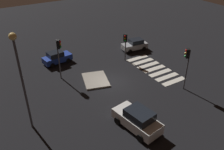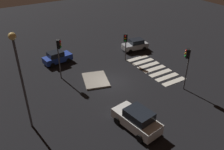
{
  "view_description": "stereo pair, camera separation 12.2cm",
  "coord_description": "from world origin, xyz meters",
  "px_view_note": "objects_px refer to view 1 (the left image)",
  "views": [
    {
      "loc": [
        -19.55,
        12.01,
        14.43
      ],
      "look_at": [
        0.0,
        0.0,
        1.0
      ],
      "focal_mm": 38.62,
      "sensor_mm": 36.0,
      "label": 1
    },
    {
      "loc": [
        -19.61,
        11.9,
        14.43
      ],
      "look_at": [
        0.0,
        0.0,
        1.0
      ],
      "focal_mm": 38.62,
      "sensor_mm": 36.0,
      "label": 2
    }
  ],
  "objects_px": {
    "car_blue": "(57,57)",
    "car_white": "(137,119)",
    "traffic_light_east": "(125,41)",
    "street_lamp": "(20,68)",
    "car_silver": "(135,45)",
    "traffic_light_north": "(59,50)",
    "traffic_light_south": "(187,59)",
    "traffic_island": "(96,80)"
  },
  "relations": [
    {
      "from": "car_blue",
      "to": "car_silver",
      "type": "xyz_separation_m",
      "value": [
        -1.92,
        -10.98,
        -0.0
      ]
    },
    {
      "from": "street_lamp",
      "to": "car_white",
      "type": "bearing_deg",
      "value": -122.78
    },
    {
      "from": "traffic_light_south",
      "to": "traffic_island",
      "type": "bearing_deg",
      "value": -0.99
    },
    {
      "from": "car_blue",
      "to": "car_white",
      "type": "distance_m",
      "value": 15.26
    },
    {
      "from": "car_silver",
      "to": "street_lamp",
      "type": "xyz_separation_m",
      "value": [
        -8.36,
        17.11,
        4.97
      ]
    },
    {
      "from": "traffic_light_south",
      "to": "street_lamp",
      "type": "relative_size",
      "value": 0.54
    },
    {
      "from": "car_blue",
      "to": "car_silver",
      "type": "bearing_deg",
      "value": -16.84
    },
    {
      "from": "car_blue",
      "to": "traffic_light_east",
      "type": "bearing_deg",
      "value": -33.99
    },
    {
      "from": "car_silver",
      "to": "street_lamp",
      "type": "bearing_deg",
      "value": 33.21
    },
    {
      "from": "car_blue",
      "to": "street_lamp",
      "type": "xyz_separation_m",
      "value": [
        -10.28,
        6.13,
        4.96
      ]
    },
    {
      "from": "traffic_island",
      "to": "car_blue",
      "type": "bearing_deg",
      "value": 18.44
    },
    {
      "from": "traffic_island",
      "to": "traffic_light_north",
      "type": "bearing_deg",
      "value": 50.66
    },
    {
      "from": "traffic_island",
      "to": "traffic_light_east",
      "type": "xyz_separation_m",
      "value": [
        2.45,
        -5.69,
        2.7
      ]
    },
    {
      "from": "street_lamp",
      "to": "traffic_island",
      "type": "bearing_deg",
      "value": -65.22
    },
    {
      "from": "car_white",
      "to": "traffic_light_east",
      "type": "xyz_separation_m",
      "value": [
        11.18,
        -6.34,
        1.84
      ]
    },
    {
      "from": "traffic_island",
      "to": "traffic_light_north",
      "type": "distance_m",
      "value": 5.26
    },
    {
      "from": "traffic_light_south",
      "to": "traffic_light_north",
      "type": "height_order",
      "value": "traffic_light_north"
    },
    {
      "from": "car_blue",
      "to": "traffic_light_south",
      "type": "distance_m",
      "value": 16.1
    },
    {
      "from": "traffic_light_south",
      "to": "traffic_light_east",
      "type": "xyz_separation_m",
      "value": [
        8.8,
        1.53,
        -0.73
      ]
    },
    {
      "from": "traffic_light_south",
      "to": "car_silver",
      "type": "bearing_deg",
      "value": -58.08
    },
    {
      "from": "car_white",
      "to": "car_silver",
      "type": "relative_size",
      "value": 1.22
    },
    {
      "from": "traffic_island",
      "to": "car_blue",
      "type": "height_order",
      "value": "car_blue"
    },
    {
      "from": "traffic_light_east",
      "to": "street_lamp",
      "type": "xyz_separation_m",
      "value": [
        -6.27,
        13.97,
        2.95
      ]
    },
    {
      "from": "car_blue",
      "to": "traffic_light_north",
      "type": "height_order",
      "value": "traffic_light_north"
    },
    {
      "from": "traffic_light_south",
      "to": "traffic_light_north",
      "type": "bearing_deg",
      "value": -0.41
    },
    {
      "from": "traffic_island",
      "to": "traffic_light_south",
      "type": "height_order",
      "value": "traffic_light_south"
    },
    {
      "from": "car_silver",
      "to": "traffic_light_east",
      "type": "distance_m",
      "value": 4.27
    },
    {
      "from": "traffic_light_north",
      "to": "car_blue",
      "type": "bearing_deg",
      "value": 118.58
    },
    {
      "from": "car_silver",
      "to": "traffic_light_north",
      "type": "bearing_deg",
      "value": 16.92
    },
    {
      "from": "car_blue",
      "to": "traffic_light_east",
      "type": "xyz_separation_m",
      "value": [
        -4.0,
        -7.84,
        2.01
      ]
    },
    {
      "from": "traffic_island",
      "to": "traffic_light_east",
      "type": "relative_size",
      "value": 1.12
    },
    {
      "from": "car_silver",
      "to": "street_lamp",
      "type": "height_order",
      "value": "street_lamp"
    },
    {
      "from": "traffic_island",
      "to": "car_white",
      "type": "xyz_separation_m",
      "value": [
        -8.73,
        0.66,
        0.86
      ]
    },
    {
      "from": "traffic_light_east",
      "to": "street_lamp",
      "type": "bearing_deg",
      "value": -17.26
    },
    {
      "from": "traffic_island",
      "to": "car_silver",
      "type": "distance_m",
      "value": 9.95
    },
    {
      "from": "traffic_light_north",
      "to": "street_lamp",
      "type": "bearing_deg",
      "value": -88.34
    },
    {
      "from": "car_silver",
      "to": "traffic_light_east",
      "type": "xyz_separation_m",
      "value": [
        -2.09,
        3.14,
        2.01
      ]
    },
    {
      "from": "traffic_light_east",
      "to": "street_lamp",
      "type": "distance_m",
      "value": 15.59
    },
    {
      "from": "car_white",
      "to": "traffic_light_south",
      "type": "relative_size",
      "value": 1.0
    },
    {
      "from": "traffic_light_north",
      "to": "traffic_island",
      "type": "bearing_deg",
      "value": 1.96
    },
    {
      "from": "traffic_light_east",
      "to": "car_blue",
      "type": "bearing_deg",
      "value": -68.5
    },
    {
      "from": "car_blue",
      "to": "street_lamp",
      "type": "height_order",
      "value": "street_lamp"
    }
  ]
}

